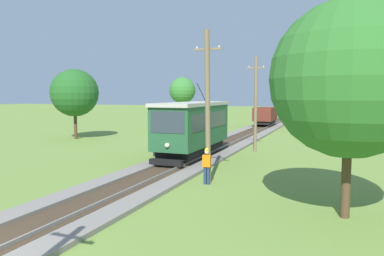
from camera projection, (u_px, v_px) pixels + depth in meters
The scene contains 9 objects.
red_tram at pixel (193, 127), 24.99m from camera, with size 2.60×8.54×4.79m.
freight_car at pixel (265, 116), 49.64m from camera, with size 2.40×5.20×2.31m.
utility_pole_near_tram at pixel (208, 106), 17.85m from camera, with size 1.40×0.58×7.35m.
utility_pole_mid at pixel (256, 103), 28.14m from camera, with size 1.40×0.27×7.19m.
track_worker at pixel (207, 164), 18.05m from camera, with size 0.39×0.26×1.78m.
second_worker at pixel (155, 142), 26.25m from camera, with size 0.43×0.33×1.78m.
tree_right_near at pixel (75, 93), 36.37m from camera, with size 4.61×4.61×6.81m.
tree_left_far at pixel (182, 91), 52.23m from camera, with size 3.66×3.66×6.73m.
tree_right_far at pixel (350, 79), 12.83m from camera, with size 5.47×5.47×7.61m.
Camera 1 is at (9.02, -6.08, 4.34)m, focal length 35.06 mm.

